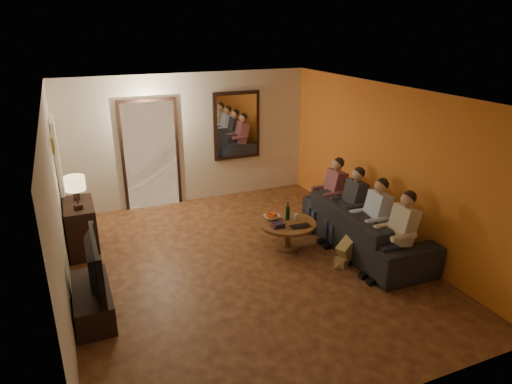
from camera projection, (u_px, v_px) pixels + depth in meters
name	position (u px, v px, depth m)	size (l,w,h in m)	color
floor	(246.00, 265.00, 7.01)	(5.00, 6.00, 0.01)	#3F1911
ceiling	(244.00, 94.00, 6.10)	(5.00, 6.00, 0.01)	white
back_wall	(190.00, 139.00, 9.14)	(5.00, 0.02, 2.60)	beige
front_wall	(373.00, 292.00, 3.97)	(5.00, 0.02, 2.60)	beige
left_wall	(57.00, 212.00, 5.64)	(0.02, 6.00, 2.60)	beige
right_wall	(386.00, 165.00, 7.47)	(0.02, 6.00, 2.60)	beige
orange_accent	(386.00, 165.00, 7.47)	(0.01, 6.00, 2.60)	orange
kitchen_doorway	(151.00, 156.00, 8.92)	(1.00, 0.06, 2.10)	#FFE0A5
door_trim	(151.00, 156.00, 8.91)	(1.12, 0.04, 2.22)	black
fridge_glimpse	(164.00, 162.00, 9.06)	(0.45, 0.03, 1.70)	silver
mirror_frame	(237.00, 126.00, 9.40)	(1.00, 0.05, 1.40)	black
mirror_glass	(237.00, 126.00, 9.38)	(0.86, 0.02, 1.26)	white
white_door	(60.00, 178.00, 7.73)	(0.06, 0.85, 2.04)	white
framed_art	(52.00, 144.00, 6.58)	(0.03, 0.28, 0.24)	#B28C33
art_canvas	(54.00, 144.00, 6.58)	(0.01, 0.22, 0.18)	brown
dresser	(81.00, 228.00, 7.31)	(0.45, 0.92, 0.81)	black
table_lamp	(76.00, 193.00, 6.89)	(0.30, 0.30, 0.54)	beige
flower_vase	(75.00, 187.00, 7.29)	(0.14, 0.14, 0.44)	#B7132F
tv_stand	(93.00, 301.00, 5.76)	(0.45, 1.14, 0.38)	black
tv	(87.00, 265.00, 5.58)	(0.15, 1.16, 0.67)	black
sofa	(365.00, 227.00, 7.42)	(1.00, 2.55, 0.75)	black
person_a	(398.00, 238.00, 6.53)	(0.60, 0.40, 1.20)	tan
person_b	(372.00, 222.00, 7.05)	(0.60, 0.40, 1.20)	tan
person_c	(350.00, 208.00, 7.56)	(0.60, 0.40, 1.20)	tan
person_d	(331.00, 197.00, 8.08)	(0.60, 0.40, 1.20)	tan
dog	(349.00, 246.00, 7.00)	(0.56, 0.24, 0.56)	olive
coffee_table	(287.00, 235.00, 7.48)	(0.93, 0.93, 0.45)	brown
bowl	(272.00, 217.00, 7.52)	(0.26, 0.26, 0.06)	white
oranges	(272.00, 214.00, 7.49)	(0.20, 0.20, 0.08)	#D64812
wine_bottle	(288.00, 211.00, 7.45)	(0.07, 0.07, 0.31)	black
wine_glass	(296.00, 217.00, 7.49)	(0.06, 0.06, 0.10)	silver
book_stack	(278.00, 225.00, 7.22)	(0.20, 0.15, 0.07)	black
laptop	(301.00, 227.00, 7.19)	(0.33, 0.21, 0.03)	black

